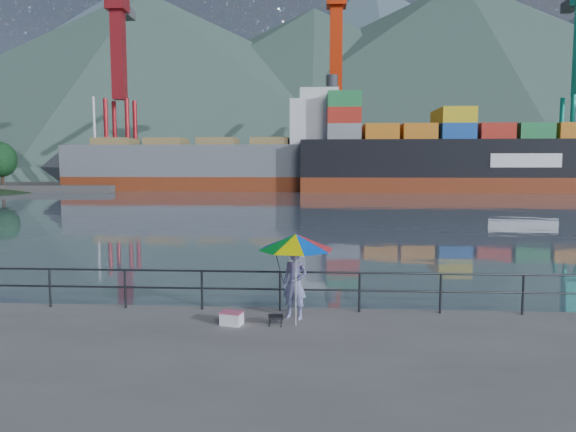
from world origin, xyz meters
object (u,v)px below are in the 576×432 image
Objects in this scene: bulk_carrier at (233,163)px; container_ship at (523,152)px; fisherman at (295,283)px; beach_umbrella at (296,242)px; cooler_bag at (232,319)px.

bulk_carrier is 0.77× the size of container_ship.
fisherman is 1.23m from beach_umbrella.
bulk_carrier reaches higher than cooler_bag.
bulk_carrier is 45.36m from container_ship.
fisherman is 1.71m from cooler_bag.
container_ship is at bearing -2.12° from bulk_carrier.
beach_umbrella is 72.78m from bulk_carrier.
container_ship is at bearing 87.31° from fisherman.
bulk_carrier is at bearing 113.48° from cooler_bag.
cooler_bag is 72.62m from bulk_carrier.
beach_umbrella is at bearing -63.13° from fisherman.
cooler_bag is at bearing -115.57° from container_ship.
cooler_bag is (-1.43, -0.59, -0.71)m from fisherman.
beach_umbrella is at bearing -79.42° from bulk_carrier.
cooler_bag is at bearing -179.12° from beach_umbrella.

